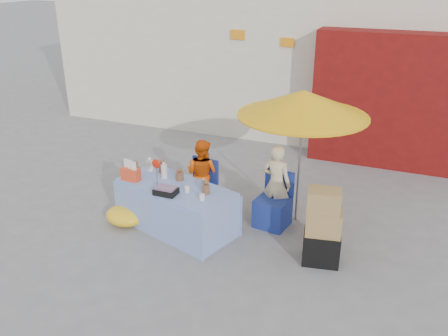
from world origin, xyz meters
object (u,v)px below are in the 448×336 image
at_px(market_table, 176,206).
at_px(box_stack, 323,229).
at_px(chair_left, 199,196).
at_px(vendor_orange, 202,174).
at_px(umbrella, 303,104).
at_px(chair_right, 273,210).
at_px(vendor_beige, 276,184).

height_order(market_table, box_stack, market_table).
height_order(chair_left, vendor_orange, vendor_orange).
bearing_deg(vendor_orange, market_table, 92.45).
bearing_deg(box_stack, vendor_orange, 158.69).
height_order(chair_left, box_stack, box_stack).
bearing_deg(umbrella, chair_left, -169.59).
distance_m(market_table, chair_right, 1.48).
bearing_deg(market_table, chair_right, 42.63).
relative_size(chair_left, chair_right, 1.00).
bearing_deg(vendor_beige, chair_left, 14.74).
bearing_deg(chair_right, box_stack, -29.67).
relative_size(umbrella, box_stack, 1.94).
relative_size(vendor_orange, vendor_beige, 0.93).
bearing_deg(chair_left, vendor_orange, 99.59).
bearing_deg(vendor_beige, market_table, 38.63).
height_order(umbrella, box_stack, umbrella).
bearing_deg(box_stack, chair_right, 141.74).
height_order(chair_right, box_stack, box_stack).
bearing_deg(market_table, umbrella, 46.57).
bearing_deg(umbrella, chair_right, -136.30).
bearing_deg(chair_left, box_stack, -9.55).
relative_size(chair_left, box_stack, 0.79).
distance_m(chair_left, vendor_orange, 0.36).
bearing_deg(vendor_beige, chair_right, 99.59).
bearing_deg(vendor_orange, umbrella, -165.88).
distance_m(chair_left, box_stack, 2.26).
bearing_deg(box_stack, market_table, 178.34).
bearing_deg(chair_right, umbrella, 52.28).
bearing_deg(market_table, vendor_orange, 101.01).
relative_size(market_table, vendor_beige, 1.58).
relative_size(chair_left, vendor_orange, 0.72).
relative_size(chair_right, vendor_orange, 0.72).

